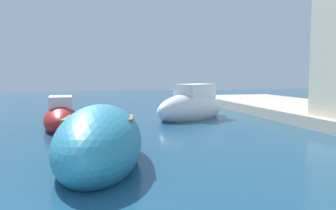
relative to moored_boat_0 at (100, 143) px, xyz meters
The scene contains 3 objects.
moored_boat_0 is the anchor object (origin of this frame).
moored_boat_2 6.09m from the moored_boat_0, 101.61° to the left, with size 1.47×3.77×1.55m.
moored_boat_6 9.11m from the moored_boat_0, 57.93° to the left, with size 4.75×4.12×2.03m.
Camera 1 is at (1.33, -3.67, 2.22)m, focal length 37.35 mm.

